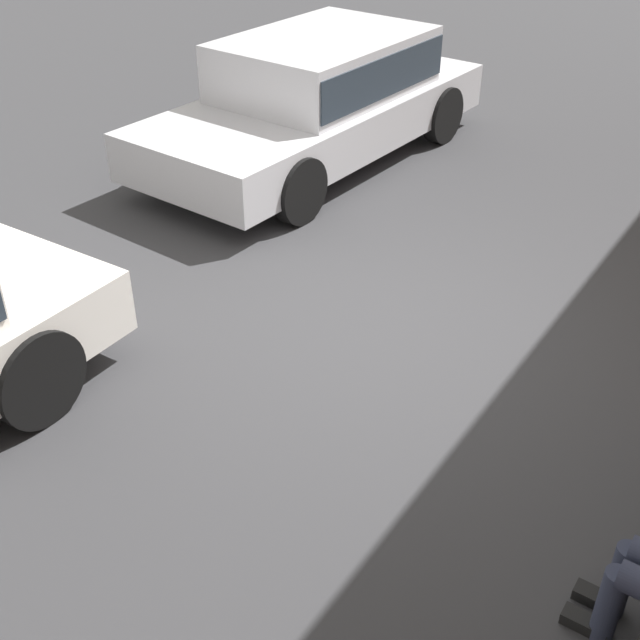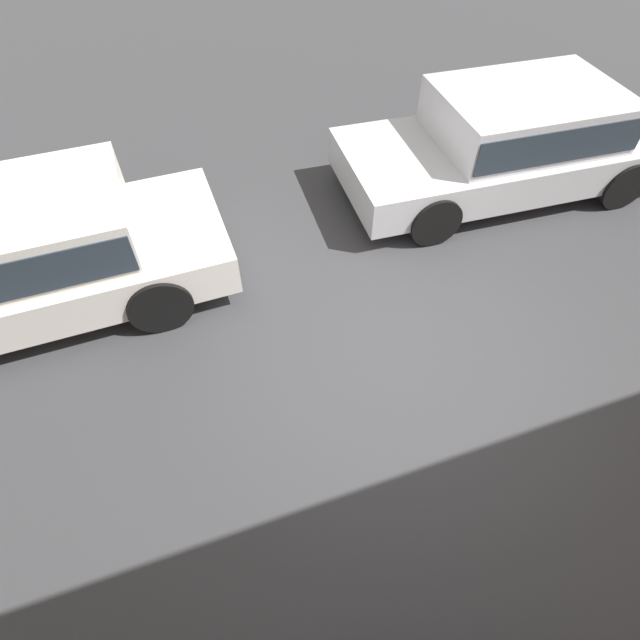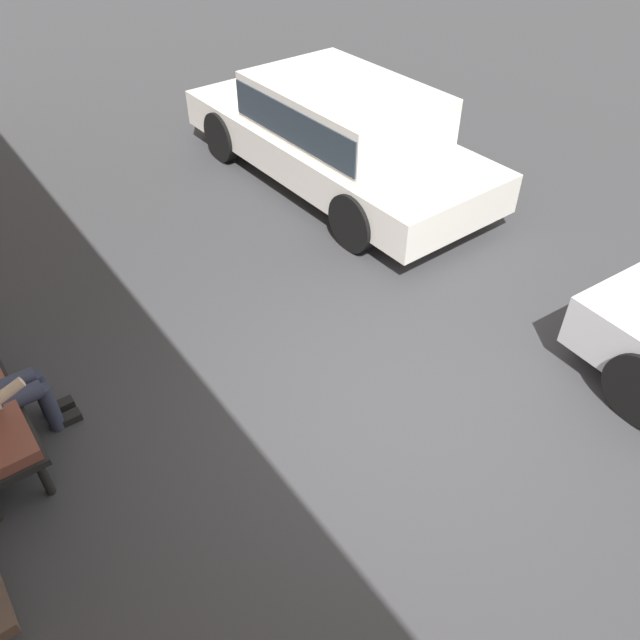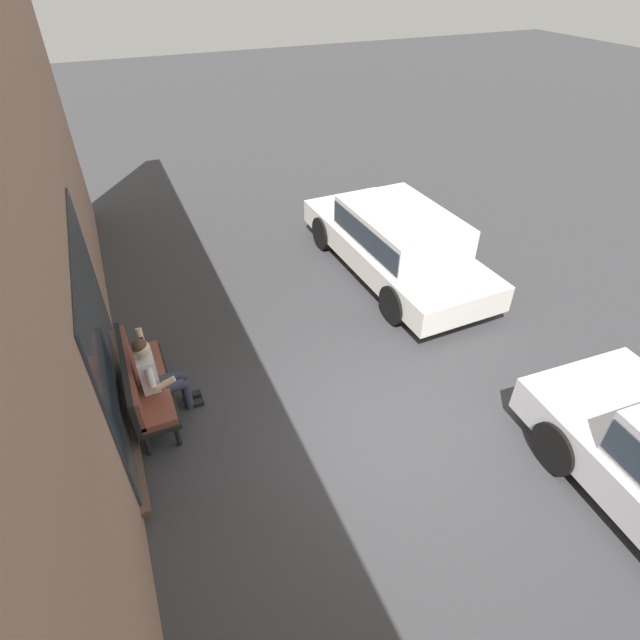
# 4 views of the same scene
# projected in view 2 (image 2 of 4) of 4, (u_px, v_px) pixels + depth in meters

# --- Properties ---
(ground_plane) EXTENTS (60.00, 60.00, 0.00)m
(ground_plane) POSITION_uv_depth(u_px,v_px,m) (399.00, 363.00, 5.23)
(ground_plane) COLOR #38383A
(parked_car_near) EXTENTS (4.56, 2.13, 1.37)m
(parked_car_near) POSITION_uv_depth(u_px,v_px,m) (513.00, 137.00, 6.71)
(parked_car_near) COLOR silver
(parked_car_near) RESTS_ON ground_plane
(parked_car_mid) EXTENTS (4.71, 1.99, 1.35)m
(parked_car_mid) POSITION_uv_depth(u_px,v_px,m) (7.00, 255.00, 5.21)
(parked_car_mid) COLOR white
(parked_car_mid) RESTS_ON ground_plane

